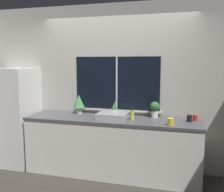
{
  "coord_description": "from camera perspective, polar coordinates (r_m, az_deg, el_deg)",
  "views": [
    {
      "loc": [
        0.99,
        -3.33,
        1.76
      ],
      "look_at": [
        0.01,
        0.31,
        1.25
      ],
      "focal_mm": 40.0,
      "sensor_mm": 36.0,
      "label": 1
    }
  ],
  "objects": [
    {
      "name": "potted_plant_left",
      "position": [
        4.25,
        -7.58,
        -1.44
      ],
      "size": [
        0.2,
        0.2,
        0.32
      ],
      "color": "white",
      "rests_on": "counter"
    },
    {
      "name": "refrigerator",
      "position": [
        4.66,
        -21.4,
        -4.32
      ],
      "size": [
        0.7,
        0.7,
        1.66
      ],
      "color": "silver",
      "rests_on": "ground_plane"
    },
    {
      "name": "mug_black",
      "position": [
        3.81,
        17.27,
        -4.91
      ],
      "size": [
        0.07,
        0.07,
        0.1
      ],
      "color": "black",
      "rests_on": "counter"
    },
    {
      "name": "counter",
      "position": [
        3.99,
        -0.15,
        -11.44
      ],
      "size": [
        2.71,
        0.64,
        0.9
      ],
      "color": "white",
      "rests_on": "ground_plane"
    },
    {
      "name": "wall_back",
      "position": [
        4.15,
        1.21,
        2.06
      ],
      "size": [
        8.0,
        0.09,
        2.7
      ],
      "color": "#BCB7AD",
      "rests_on": "ground_plane"
    },
    {
      "name": "mug_yellow",
      "position": [
        3.53,
        13.23,
        -5.77
      ],
      "size": [
        0.09,
        0.09,
        0.1
      ],
      "color": "gold",
      "rests_on": "counter"
    },
    {
      "name": "sink",
      "position": [
        3.85,
        0.17,
        -4.49
      ],
      "size": [
        0.45,
        0.45,
        0.27
      ],
      "color": "#ADADB2",
      "rests_on": "counter"
    },
    {
      "name": "mug_red",
      "position": [
        3.92,
        18.46,
        -4.72
      ],
      "size": [
        0.07,
        0.07,
        0.09
      ],
      "color": "#B72D28",
      "rests_on": "counter"
    },
    {
      "name": "potted_plant_center",
      "position": [
        4.07,
        0.66,
        -2.74
      ],
      "size": [
        0.11,
        0.11,
        0.23
      ],
      "color": "white",
      "rests_on": "counter"
    },
    {
      "name": "soap_bottle",
      "position": [
        3.77,
        4.65,
        -4.33
      ],
      "size": [
        0.06,
        0.06,
        0.18
      ],
      "color": "#DBD14C",
      "rests_on": "counter"
    },
    {
      "name": "wall_left",
      "position": [
        5.9,
        -19.82,
        3.27
      ],
      "size": [
        0.06,
        7.0,
        2.7
      ],
      "color": "#BCB7AD",
      "rests_on": "ground_plane"
    },
    {
      "name": "ground_plane",
      "position": [
        3.89,
        -1.41,
        -19.16
      ],
      "size": [
        14.0,
        14.0,
        0.0
      ],
      "primitive_type": "plane",
      "color": "#38332D"
    },
    {
      "name": "potted_plant_right",
      "position": [
        3.95,
        9.76,
        -2.78
      ],
      "size": [
        0.15,
        0.15,
        0.25
      ],
      "color": "white",
      "rests_on": "counter"
    }
  ]
}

